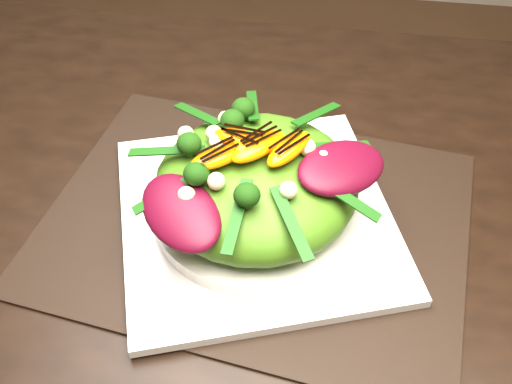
# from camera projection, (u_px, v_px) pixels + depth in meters

# --- Properties ---
(dining_table) EXTENTS (1.60, 0.90, 0.75)m
(dining_table) POSITION_uv_depth(u_px,v_px,m) (7.00, 231.00, 0.67)
(dining_table) COLOR black
(dining_table) RESTS_ON floor
(placemat) EXTENTS (0.49, 0.40, 0.00)m
(placemat) POSITION_uv_depth(u_px,v_px,m) (256.00, 220.00, 0.65)
(placemat) COLOR black
(placemat) RESTS_ON dining_table
(plate_base) EXTENTS (0.36, 0.36, 0.01)m
(plate_base) POSITION_uv_depth(u_px,v_px,m) (256.00, 216.00, 0.65)
(plate_base) COLOR silver
(plate_base) RESTS_ON placemat
(salad_bowl) EXTENTS (0.23, 0.23, 0.02)m
(salad_bowl) POSITION_uv_depth(u_px,v_px,m) (256.00, 207.00, 0.64)
(salad_bowl) COLOR silver
(salad_bowl) RESTS_ON plate_base
(lettuce_mound) EXTENTS (0.27, 0.27, 0.08)m
(lettuce_mound) POSITION_uv_depth(u_px,v_px,m) (256.00, 184.00, 0.61)
(lettuce_mound) COLOR #406A13
(lettuce_mound) RESTS_ON salad_bowl
(radicchio_leaf) EXTENTS (0.12, 0.11, 0.02)m
(radicchio_leaf) POSITION_uv_depth(u_px,v_px,m) (342.00, 168.00, 0.58)
(radicchio_leaf) COLOR #3D0615
(radicchio_leaf) RESTS_ON lettuce_mound
(orange_segment) EXTENTS (0.06, 0.03, 0.02)m
(orange_segment) POSITION_uv_depth(u_px,v_px,m) (257.00, 146.00, 0.58)
(orange_segment) COLOR #FF7104
(orange_segment) RESTS_ON lettuce_mound
(broccoli_floret) EXTENTS (0.04, 0.04, 0.03)m
(broccoli_floret) POSITION_uv_depth(u_px,v_px,m) (203.00, 118.00, 0.61)
(broccoli_floret) COLOR black
(broccoli_floret) RESTS_ON lettuce_mound
(macadamia_nut) EXTENTS (0.02, 0.02, 0.02)m
(macadamia_nut) POSITION_uv_depth(u_px,v_px,m) (271.00, 178.00, 0.55)
(macadamia_nut) COLOR beige
(macadamia_nut) RESTS_ON lettuce_mound
(balsamic_drizzle) EXTENTS (0.04, 0.01, 0.00)m
(balsamic_drizzle) POSITION_uv_depth(u_px,v_px,m) (257.00, 139.00, 0.58)
(balsamic_drizzle) COLOR black
(balsamic_drizzle) RESTS_ON orange_segment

